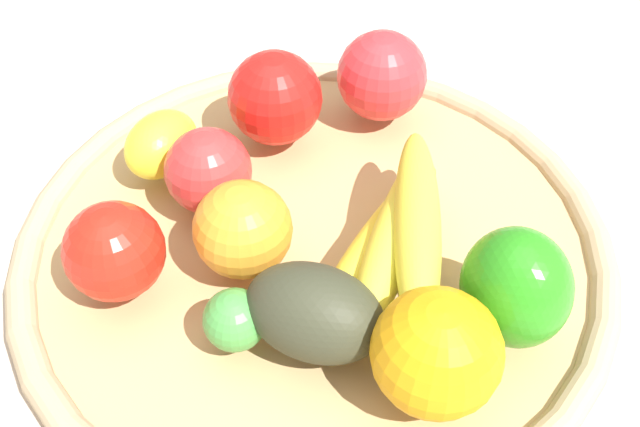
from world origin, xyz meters
name	(u,v)px	position (x,y,z in m)	size (l,w,h in m)	color
ground_plane	(320,262)	(0.00, 0.00, 0.00)	(2.40, 2.40, 0.00)	#C1B1A2
basket	(320,247)	(0.00, 0.00, 0.02)	(0.46, 0.46, 0.04)	tan
avocado	(329,312)	(-0.10, 0.00, 0.07)	(0.09, 0.06, 0.06)	#333625
lime_0	(242,320)	(-0.10, 0.05, 0.06)	(0.04, 0.04, 0.04)	#449541
lemon_0	(167,144)	(0.07, 0.12, 0.06)	(0.07, 0.05, 0.05)	yellow
bell_pepper	(523,287)	(-0.09, -0.13, 0.08)	(0.08, 0.07, 0.09)	#268B1A
banana_bunch	(404,234)	(-0.03, -0.06, 0.07)	(0.19, 0.13, 0.06)	yellow
apple_3	(281,98)	(0.12, 0.03, 0.08)	(0.08, 0.08, 0.08)	red
apple_1	(215,171)	(0.03, 0.08, 0.07)	(0.07, 0.07, 0.07)	red
apple_2	(121,251)	(-0.05, 0.14, 0.07)	(0.07, 0.07, 0.07)	red
apple_0	(387,76)	(0.15, -0.06, 0.08)	(0.08, 0.08, 0.08)	red
orange_0	(445,352)	(-0.14, -0.07, 0.08)	(0.08, 0.08, 0.08)	orange
orange_1	(250,229)	(-0.03, 0.05, 0.07)	(0.07, 0.07, 0.07)	orange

